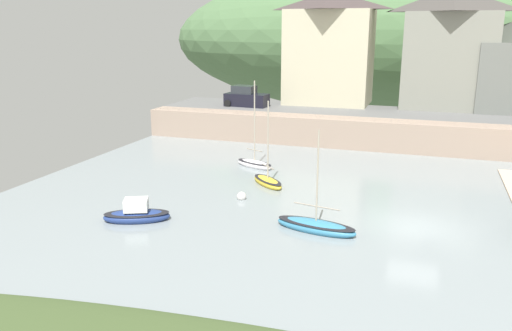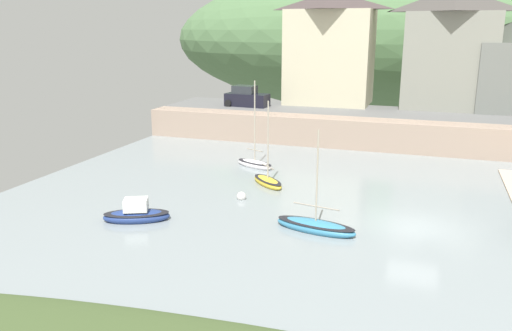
{
  "view_description": "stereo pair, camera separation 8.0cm",
  "coord_description": "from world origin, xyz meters",
  "px_view_note": "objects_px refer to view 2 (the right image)",
  "views": [
    {
      "loc": [
        0.1,
        -25.03,
        9.63
      ],
      "look_at": [
        -9.75,
        3.9,
        1.4
      ],
      "focal_mm": 35.93,
      "sensor_mm": 36.0,
      "label": 1
    },
    {
      "loc": [
        0.17,
        -25.01,
        9.63
      ],
      "look_at": [
        -9.75,
        3.9,
        1.4
      ],
      "focal_mm": 35.93,
      "sensor_mm": 36.0,
      "label": 2
    }
  ],
  "objects_px": {
    "mooring_buoy": "(241,196)",
    "motorboat_with_cabin": "(316,226)",
    "waterfront_building_left": "(330,48)",
    "dinghy_open_wooden": "(268,181)",
    "parked_car_near_slipway": "(247,98)",
    "sailboat_tall_mast": "(255,163)",
    "rowboat_small_beached": "(136,214)",
    "waterfront_building_centre": "(450,48)"
  },
  "relations": [
    {
      "from": "waterfront_building_centre",
      "to": "motorboat_with_cabin",
      "type": "distance_m",
      "value": 28.78
    },
    {
      "from": "waterfront_building_centre",
      "to": "parked_car_near_slipway",
      "type": "height_order",
      "value": "waterfront_building_centre"
    },
    {
      "from": "sailboat_tall_mast",
      "to": "motorboat_with_cabin",
      "type": "relative_size",
      "value": 1.21
    },
    {
      "from": "waterfront_building_left",
      "to": "rowboat_small_beached",
      "type": "relative_size",
      "value": 2.88
    },
    {
      "from": "sailboat_tall_mast",
      "to": "parked_car_near_slipway",
      "type": "relative_size",
      "value": 1.48
    },
    {
      "from": "waterfront_building_left",
      "to": "rowboat_small_beached",
      "type": "distance_m",
      "value": 29.97
    },
    {
      "from": "dinghy_open_wooden",
      "to": "motorboat_with_cabin",
      "type": "bearing_deg",
      "value": -12.09
    },
    {
      "from": "waterfront_building_centre",
      "to": "mooring_buoy",
      "type": "distance_m",
      "value": 27.39
    },
    {
      "from": "dinghy_open_wooden",
      "to": "parked_car_near_slipway",
      "type": "bearing_deg",
      "value": 157.25
    },
    {
      "from": "parked_car_near_slipway",
      "to": "motorboat_with_cabin",
      "type": "bearing_deg",
      "value": -57.54
    },
    {
      "from": "motorboat_with_cabin",
      "to": "parked_car_near_slipway",
      "type": "distance_m",
      "value": 25.65
    },
    {
      "from": "parked_car_near_slipway",
      "to": "waterfront_building_left",
      "type": "bearing_deg",
      "value": 37.76
    },
    {
      "from": "motorboat_with_cabin",
      "to": "waterfront_building_centre",
      "type": "bearing_deg",
      "value": 87.38
    },
    {
      "from": "waterfront_building_centre",
      "to": "parked_car_near_slipway",
      "type": "relative_size",
      "value": 2.53
    },
    {
      "from": "sailboat_tall_mast",
      "to": "rowboat_small_beached",
      "type": "relative_size",
      "value": 1.71
    },
    {
      "from": "waterfront_building_centre",
      "to": "sailboat_tall_mast",
      "type": "relative_size",
      "value": 1.71
    },
    {
      "from": "dinghy_open_wooden",
      "to": "waterfront_building_centre",
      "type": "bearing_deg",
      "value": 105.8
    },
    {
      "from": "waterfront_building_left",
      "to": "mooring_buoy",
      "type": "bearing_deg",
      "value": -90.71
    },
    {
      "from": "rowboat_small_beached",
      "to": "waterfront_building_centre",
      "type": "bearing_deg",
      "value": 37.71
    },
    {
      "from": "sailboat_tall_mast",
      "to": "parked_car_near_slipway",
      "type": "bearing_deg",
      "value": 135.24
    },
    {
      "from": "waterfront_building_left",
      "to": "rowboat_small_beached",
      "type": "bearing_deg",
      "value": -98.38
    },
    {
      "from": "waterfront_building_left",
      "to": "mooring_buoy",
      "type": "relative_size",
      "value": 19.27
    },
    {
      "from": "waterfront_building_left",
      "to": "sailboat_tall_mast",
      "type": "distance_m",
      "value": 18.47
    },
    {
      "from": "parked_car_near_slipway",
      "to": "mooring_buoy",
      "type": "xyz_separation_m",
      "value": [
        6.67,
        -19.29,
        -3.04
      ]
    },
    {
      "from": "waterfront_building_left",
      "to": "motorboat_with_cabin",
      "type": "relative_size",
      "value": 2.04
    },
    {
      "from": "dinghy_open_wooden",
      "to": "rowboat_small_beached",
      "type": "xyz_separation_m",
      "value": [
        -4.54,
        -8.1,
        0.08
      ]
    },
    {
      "from": "motorboat_with_cabin",
      "to": "parked_car_near_slipway",
      "type": "height_order",
      "value": "motorboat_with_cabin"
    },
    {
      "from": "mooring_buoy",
      "to": "parked_car_near_slipway",
      "type": "bearing_deg",
      "value": 109.08
    },
    {
      "from": "waterfront_building_centre",
      "to": "dinghy_open_wooden",
      "type": "xyz_separation_m",
      "value": [
        -10.59,
        -20.62,
        -7.59
      ]
    },
    {
      "from": "rowboat_small_beached",
      "to": "mooring_buoy",
      "type": "distance_m",
      "value": 6.31
    },
    {
      "from": "dinghy_open_wooden",
      "to": "mooring_buoy",
      "type": "xyz_separation_m",
      "value": [
        -0.6,
        -3.17,
        -0.08
      ]
    },
    {
      "from": "mooring_buoy",
      "to": "motorboat_with_cabin",
      "type": "bearing_deg",
      "value": -32.8
    },
    {
      "from": "motorboat_with_cabin",
      "to": "rowboat_small_beached",
      "type": "height_order",
      "value": "motorboat_with_cabin"
    },
    {
      "from": "waterfront_building_centre",
      "to": "mooring_buoy",
      "type": "xyz_separation_m",
      "value": [
        -11.18,
        -23.79,
        -7.67
      ]
    },
    {
      "from": "waterfront_building_left",
      "to": "dinghy_open_wooden",
      "type": "xyz_separation_m",
      "value": [
        0.3,
        -20.62,
        -7.51
      ]
    },
    {
      "from": "dinghy_open_wooden",
      "to": "parked_car_near_slipway",
      "type": "xyz_separation_m",
      "value": [
        -7.27,
        16.12,
        2.96
      ]
    },
    {
      "from": "sailboat_tall_mast",
      "to": "parked_car_near_slipway",
      "type": "distance_m",
      "value": 13.61
    },
    {
      "from": "mooring_buoy",
      "to": "waterfront_building_centre",
      "type": "bearing_deg",
      "value": 64.82
    },
    {
      "from": "motorboat_with_cabin",
      "to": "mooring_buoy",
      "type": "xyz_separation_m",
      "value": [
        -5.12,
        3.3,
        -0.07
      ]
    },
    {
      "from": "motorboat_with_cabin",
      "to": "rowboat_small_beached",
      "type": "bearing_deg",
      "value": -159.78
    },
    {
      "from": "parked_car_near_slipway",
      "to": "sailboat_tall_mast",
      "type": "bearing_deg",
      "value": -62.68
    },
    {
      "from": "waterfront_building_centre",
      "to": "dinghy_open_wooden",
      "type": "bearing_deg",
      "value": -117.17
    }
  ]
}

